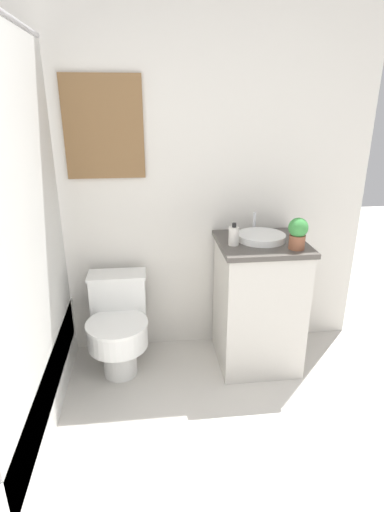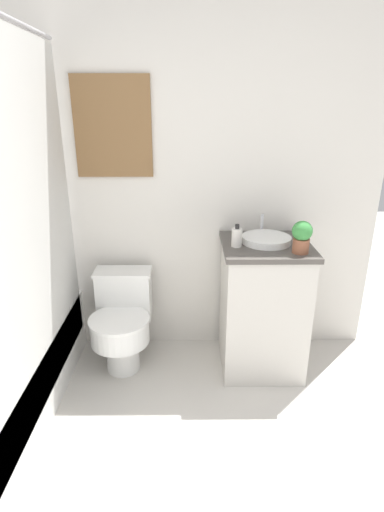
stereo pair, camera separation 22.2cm
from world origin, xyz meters
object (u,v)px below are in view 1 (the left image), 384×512
at_px(toilet, 118,324).
at_px(potted_plant, 298,232).
at_px(soap_bottle, 234,236).
at_px(sink, 261,237).

bearing_deg(toilet, potted_plant, -8.67).
bearing_deg(soap_bottle, toilet, 175.71).
relative_size(sink, potted_plant, 1.80).
bearing_deg(toilet, soap_bottle, -4.29).
height_order(sink, soap_bottle, soap_bottle).
bearing_deg(soap_bottle, sink, 20.52).
height_order(sink, potted_plant, potted_plant).
xyz_separation_m(toilet, sink, (0.90, 0.02, 0.54)).
height_order(toilet, sink, sink).
distance_m(sink, soap_bottle, 0.20).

